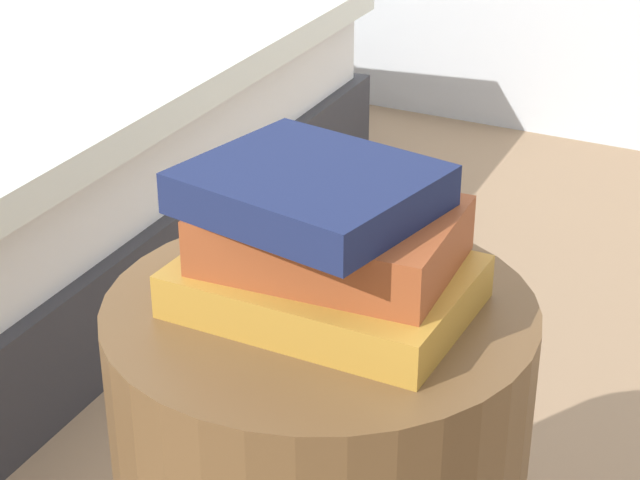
# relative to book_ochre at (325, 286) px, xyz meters

# --- Properties ---
(book_ochre) EXTENTS (0.30, 0.21, 0.05)m
(book_ochre) POSITION_rel_book_ochre_xyz_m (0.00, 0.00, 0.00)
(book_ochre) COLOR #B7842D
(book_ochre) RESTS_ON side_table
(book_rust) EXTENTS (0.27, 0.20, 0.06)m
(book_rust) POSITION_rel_book_ochre_xyz_m (0.00, 0.01, 0.05)
(book_rust) COLOR #994723
(book_rust) RESTS_ON book_ochre
(book_navy) EXTENTS (0.26, 0.24, 0.04)m
(book_navy) POSITION_rel_book_ochre_xyz_m (-0.02, -0.00, 0.11)
(book_navy) COLOR #19234C
(book_navy) RESTS_ON book_rust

